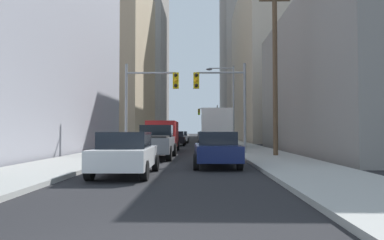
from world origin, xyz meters
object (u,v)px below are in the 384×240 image
at_px(sedan_navy, 216,149).
at_px(sedan_silver, 181,137).
at_px(pickup_truck_grey, 155,142).
at_px(traffic_signal_far_right, 209,117).
at_px(sedan_black, 176,138).
at_px(sedan_white, 126,153).
at_px(sedan_maroon, 205,137).
at_px(cargo_van_red, 163,135).
at_px(city_bus, 217,127).
at_px(traffic_signal_near_left, 149,93).
at_px(traffic_signal_near_right, 222,93).

distance_m(sedan_navy, sedan_silver, 30.23).
height_order(pickup_truck_grey, sedan_navy, pickup_truck_grey).
bearing_deg(traffic_signal_far_right, sedan_black, -99.64).
distance_m(pickup_truck_grey, sedan_black, 17.34).
bearing_deg(pickup_truck_grey, sedan_white, -90.14).
xyz_separation_m(sedan_black, sedan_maroon, (3.25, 12.54, 0.00)).
xyz_separation_m(sedan_silver, traffic_signal_far_right, (3.98, 15.55, 3.26)).
xyz_separation_m(cargo_van_red, sedan_white, (0.16, -13.82, -0.52)).
relative_size(cargo_van_red, sedan_silver, 1.25).
relative_size(sedan_white, sedan_maroon, 1.00).
bearing_deg(sedan_maroon, sedan_navy, -89.96).
height_order(city_bus, traffic_signal_near_left, traffic_signal_near_left).
xyz_separation_m(sedan_navy, sedan_silver, (-3.23, 30.06, 0.00)).
height_order(sedan_black, sedan_silver, same).
bearing_deg(traffic_signal_near_left, pickup_truck_grey, -75.32).
bearing_deg(traffic_signal_far_right, city_bus, -89.80).
bearing_deg(sedan_white, pickup_truck_grey, 89.86).
height_order(cargo_van_red, traffic_signal_near_left, traffic_signal_near_left).
bearing_deg(pickup_truck_grey, traffic_signal_far_right, 84.39).
distance_m(sedan_navy, sedan_black, 22.20).
relative_size(sedan_black, sedan_silver, 1.00).
height_order(city_bus, traffic_signal_far_right, traffic_signal_far_right).
bearing_deg(sedan_navy, traffic_signal_far_right, 89.06).
height_order(sedan_silver, traffic_signal_near_left, traffic_signal_near_left).
height_order(sedan_black, traffic_signal_near_left, traffic_signal_near_left).
relative_size(city_bus, sedan_navy, 2.72).
height_order(cargo_van_red, traffic_signal_far_right, traffic_signal_far_right).
bearing_deg(sedan_maroon, traffic_signal_far_right, 86.03).
distance_m(cargo_van_red, sedan_maroon, 23.99).
relative_size(sedan_white, sedan_navy, 1.00).
height_order(pickup_truck_grey, traffic_signal_near_right, traffic_signal_near_right).
relative_size(sedan_navy, traffic_signal_near_left, 0.71).
distance_m(sedan_black, traffic_signal_near_right, 15.12).
bearing_deg(sedan_white, traffic_signal_near_left, 94.24).
relative_size(traffic_signal_near_left, traffic_signal_far_right, 1.00).
relative_size(city_bus, sedan_maroon, 2.74).
bearing_deg(traffic_signal_near_right, city_bus, 89.50).
relative_size(city_bus, traffic_signal_far_right, 1.93).
height_order(city_bus, traffic_signal_near_right, traffic_signal_near_right).
relative_size(sedan_black, sedan_maroon, 1.00).
bearing_deg(sedan_navy, traffic_signal_near_left, 117.86).
distance_m(sedan_white, sedan_black, 25.01).
distance_m(sedan_black, traffic_signal_far_right, 24.20).
bearing_deg(sedan_navy, city_bus, 87.36).
bearing_deg(traffic_signal_near_left, sedan_silver, 87.78).
height_order(pickup_truck_grey, sedan_maroon, pickup_truck_grey).
xyz_separation_m(sedan_silver, traffic_signal_near_right, (3.98, -22.30, 3.26)).
distance_m(sedan_silver, traffic_signal_near_left, 22.55).
bearing_deg(sedan_maroon, pickup_truck_grey, -96.21).
bearing_deg(sedan_white, sedan_black, 89.94).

